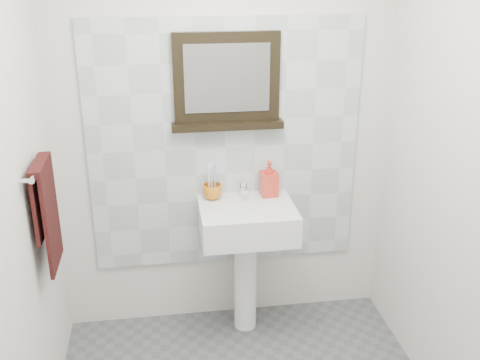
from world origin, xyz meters
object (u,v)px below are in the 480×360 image
object	(u,v)px
toothbrush_cup	(212,192)
soap_dispenser	(269,178)
hand_towel	(46,207)
framed_mirror	(227,83)
pedestal_sink	(247,234)

from	to	relation	value
toothbrush_cup	soap_dispenser	size ratio (longest dim) A/B	0.53
toothbrush_cup	soap_dispenser	distance (m)	0.35
soap_dispenser	hand_towel	world-z (taller)	hand_towel
soap_dispenser	framed_mirror	bearing A→B (deg)	161.87
toothbrush_cup	framed_mirror	bearing A→B (deg)	30.76
toothbrush_cup	hand_towel	distance (m)	0.99
soap_dispenser	pedestal_sink	bearing A→B (deg)	-144.98
framed_mirror	hand_towel	bearing A→B (deg)	-150.75
framed_mirror	soap_dispenser	bearing A→B (deg)	-12.87
pedestal_sink	framed_mirror	xyz separation A→B (m)	(-0.09, 0.19, 0.86)
toothbrush_cup	framed_mirror	distance (m)	0.64
framed_mirror	hand_towel	xyz separation A→B (m)	(-0.95, -0.53, -0.46)
pedestal_sink	framed_mirror	distance (m)	0.88
pedestal_sink	framed_mirror	world-z (taller)	framed_mirror
toothbrush_cup	framed_mirror	world-z (taller)	framed_mirror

